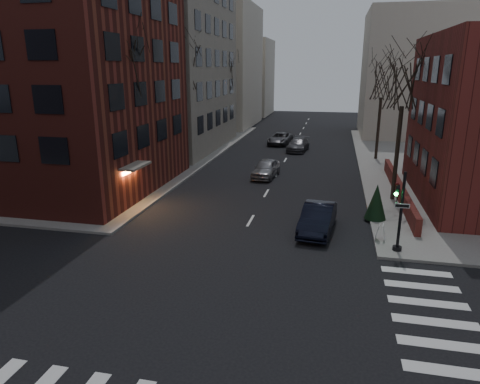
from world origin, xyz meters
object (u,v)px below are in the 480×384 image
Objects in this scene: traffic_signal at (399,217)px; evergreen_shrub at (376,202)px; tree_left_a at (121,74)px; car_lane_gray at (298,145)px; car_lane_far at (280,139)px; streetlamp_near at (178,125)px; tree_right_a at (404,81)px; streetlamp_far at (233,105)px; parked_sedan at (318,218)px; tree_left_b at (185,67)px; car_lane_silver at (266,168)px; tree_right_b at (382,82)px; sandwich_board at (381,232)px; tree_left_c at (224,75)px.

traffic_signal reaches higher than evergreen_shrub.
car_lane_gray is (9.60, 21.17, -7.77)m from tree_left_a.
traffic_signal is 0.83× the size of car_lane_gray.
car_lane_far is at bearing 129.10° from car_lane_gray.
tree_left_a is at bearing -94.29° from streetlamp_near.
tree_right_a is (17.60, 4.00, -0.44)m from tree_left_a.
streetlamp_near is 16.34m from car_lane_gray.
streetlamp_far is at bearing 161.91° from car_lane_far.
streetlamp_near is 1.33× the size of parked_sedan.
tree_left_b is at bearing -92.15° from streetlamp_far.
traffic_signal is 18.66m from tree_left_a.
car_lane_far is (-9.63, 29.98, -1.22)m from traffic_signal.
streetlamp_near is at bearing -81.47° from tree_left_b.
parked_sedan is 12.67m from car_lane_silver.
tree_left_a is 1.12× the size of tree_right_b.
tree_left_a reaches higher than sandwich_board.
streetlamp_far is 32.51m from evergreen_shrub.
tree_left_a is 11.82× the size of sandwich_board.
car_lane_silver is 12.47m from car_lane_gray.
tree_right_a is 1.55× the size of streetlamp_far.
sandwich_board is (16.10, -29.85, -7.44)m from tree_left_c.
tree_left_c is at bearing 90.00° from tree_left_a.
traffic_signal reaches higher than car_lane_far.
streetlamp_near is at bearing 166.76° from tree_right_a.
streetlamp_far is (0.60, 28.00, -4.23)m from tree_left_a.
car_lane_far is at bearing 74.11° from tree_left_a.
tree_left_b is at bearing 143.99° from sandwich_board.
parked_sedan is (-4.80, -20.93, -6.81)m from tree_right_b.
traffic_signal is at bearing -95.47° from tree_right_a.
streetlamp_far is 8.01m from car_lane_far.
car_lane_far is (-10.49, 20.98, -7.34)m from tree_right_a.
tree_right_a is (17.60, -22.00, 0.00)m from tree_left_c.
car_lane_silver is (8.00, 8.80, -7.73)m from tree_left_a.
streetlamp_near is 7.24× the size of sandwich_board.
sandwich_board is at bearing -44.56° from tree_left_b.
tree_right_a reaches higher than parked_sedan.
traffic_signal is 1.88× the size of evergreen_shrub.
car_lane_silver is at bearing -136.23° from tree_right_b.
streetlamp_near is at bearing -149.53° from tree_right_b.
streetlamp_near reaches higher than car_lane_silver.
evergreen_shrub is (-0.64, 4.58, -0.69)m from traffic_signal.
streetlamp_near is 1.00× the size of streetlamp_far.
parked_sedan reaches higher than sandwich_board.
parked_sedan is at bearing 152.18° from traffic_signal.
streetlamp_near is at bearing -104.18° from car_lane_far.
streetlamp_near is at bearing 85.71° from tree_left_a.
traffic_signal is at bearing -63.94° from streetlamp_far.
parked_sedan is at bearing 172.89° from sandwich_board.
sandwich_board is (16.10, -15.85, -8.33)m from tree_left_b.
streetlamp_near is (-16.14, 13.01, 2.33)m from traffic_signal.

